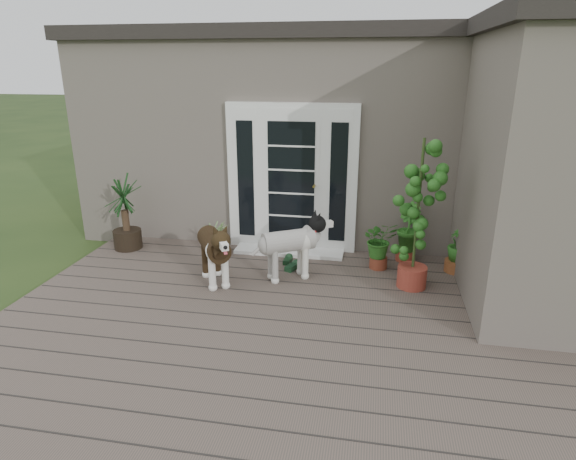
# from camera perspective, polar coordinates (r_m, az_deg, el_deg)

# --- Properties ---
(deck) EXTENTS (6.20, 4.60, 0.12)m
(deck) POSITION_cam_1_polar(r_m,az_deg,el_deg) (5.38, -1.56, -11.17)
(deck) COLOR #6B5B4C
(deck) RESTS_ON ground
(house_main) EXTENTS (7.40, 4.00, 3.10)m
(house_main) POSITION_cam_1_polar(r_m,az_deg,el_deg) (8.94, 4.05, 11.13)
(house_main) COLOR #665E54
(house_main) RESTS_ON ground
(roof_main) EXTENTS (7.60, 4.20, 0.20)m
(roof_main) POSITION_cam_1_polar(r_m,az_deg,el_deg) (8.87, 4.31, 21.76)
(roof_main) COLOR #2D2826
(roof_main) RESTS_ON house_main
(house_wing) EXTENTS (1.60, 2.40, 3.10)m
(house_wing) POSITION_cam_1_polar(r_m,az_deg,el_deg) (6.09, 28.63, 5.17)
(house_wing) COLOR #665E54
(house_wing) RESTS_ON ground
(door_unit) EXTENTS (1.90, 0.14, 2.15)m
(door_unit) POSITION_cam_1_polar(r_m,az_deg,el_deg) (7.03, 0.45, 6.09)
(door_unit) COLOR white
(door_unit) RESTS_ON deck
(door_step) EXTENTS (1.60, 0.40, 0.05)m
(door_step) POSITION_cam_1_polar(r_m,az_deg,el_deg) (7.15, 0.15, -2.49)
(door_step) COLOR white
(door_step) RESTS_ON deck
(brindle_dog) EXTENTS (0.81, 0.99, 0.76)m
(brindle_dog) POSITION_cam_1_polar(r_m,az_deg,el_deg) (6.13, -8.72, -2.90)
(brindle_dog) COLOR #362513
(brindle_dog) RESTS_ON deck
(white_dog) EXTENTS (0.97, 0.79, 0.75)m
(white_dog) POSITION_cam_1_polar(r_m,az_deg,el_deg) (6.18, 0.07, -2.53)
(white_dog) COLOR silver
(white_dog) RESTS_ON deck
(spider_plant) EXTENTS (0.51, 0.51, 0.55)m
(spider_plant) POSITION_cam_1_polar(r_m,az_deg,el_deg) (7.13, -8.40, -0.63)
(spider_plant) COLOR #8BA465
(spider_plant) RESTS_ON deck
(yucca) EXTENTS (1.02, 1.02, 1.14)m
(yucca) POSITION_cam_1_polar(r_m,az_deg,el_deg) (7.56, -18.77, 2.00)
(yucca) COLOR black
(yucca) RESTS_ON deck
(herb_a) EXTENTS (0.58, 0.58, 0.60)m
(herb_a) POSITION_cam_1_polar(r_m,az_deg,el_deg) (6.64, 10.75, -2.04)
(herb_a) COLOR #1B4E16
(herb_a) RESTS_ON deck
(herb_b) EXTENTS (0.48, 0.48, 0.62)m
(herb_b) POSITION_cam_1_polar(r_m,az_deg,el_deg) (6.97, 13.86, -1.14)
(herb_b) COLOR #1E601B
(herb_b) RESTS_ON deck
(herb_c) EXTENTS (0.33, 0.33, 0.50)m
(herb_c) POSITION_cam_1_polar(r_m,az_deg,el_deg) (6.81, 19.39, -2.71)
(herb_c) COLOR #1E631C
(herb_c) RESTS_ON deck
(sapling) EXTENTS (0.69, 0.69, 1.93)m
(sapling) POSITION_cam_1_polar(r_m,az_deg,el_deg) (5.95, 15.10, 1.93)
(sapling) COLOR #215117
(sapling) RESTS_ON deck
(clog_left) EXTENTS (0.14, 0.28, 0.08)m
(clog_left) POSITION_cam_1_polar(r_m,az_deg,el_deg) (6.80, -0.03, -3.52)
(clog_left) COLOR black
(clog_left) RESTS_ON deck
(clog_right) EXTENTS (0.25, 0.33, 0.09)m
(clog_right) POSITION_cam_1_polar(r_m,az_deg,el_deg) (6.58, 0.55, -4.29)
(clog_right) COLOR #15361D
(clog_right) RESTS_ON deck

